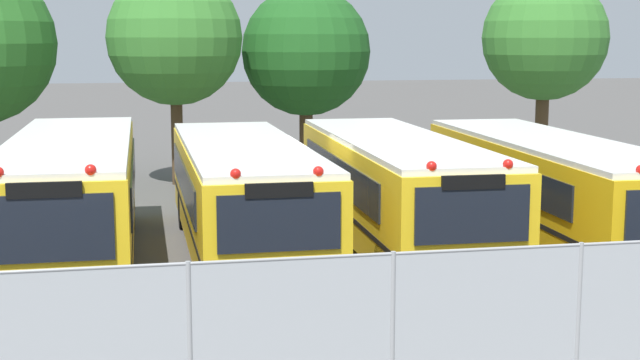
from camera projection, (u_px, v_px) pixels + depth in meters
ground_plane at (318, 251)px, 20.32m from camera, size 160.00×160.00×0.00m
school_bus_0 at (72, 196)px, 18.89m from camera, size 2.60×10.53×2.78m
school_bus_1 at (243, 193)px, 19.71m from camera, size 2.59×10.08×2.60m
school_bus_2 at (395, 188)px, 20.28m from camera, size 2.70×10.19×2.65m
school_bus_3 at (551, 186)px, 20.90m from camera, size 2.85×10.90×2.55m
tree_1 at (174, 40)px, 28.90m from camera, size 4.31×4.31×6.86m
tree_2 at (308, 50)px, 31.02m from camera, size 4.40×4.40×6.44m
tree_3 at (542, 40)px, 30.39m from camera, size 4.17×4.17×6.79m
chainlink_fence at (392, 315)px, 12.40m from camera, size 16.52×0.07×1.85m
traffic_cone at (448, 334)px, 13.85m from camera, size 0.37×0.37×0.48m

